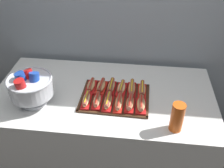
{
  "coord_description": "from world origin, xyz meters",
  "views": [
    {
      "loc": [
        0.23,
        -1.44,
        1.97
      ],
      "look_at": [
        0.06,
        0.04,
        0.85
      ],
      "focal_mm": 41.07,
      "sensor_mm": 36.0,
      "label": 1
    }
  ],
  "objects_px": {
    "hot_dog_10": "(132,89)",
    "hot_dog_3": "(119,103)",
    "buffet_table": "(105,129)",
    "hot_dog_5": "(141,105)",
    "punch_bowl": "(30,86)",
    "hot_dog_11": "(142,90)",
    "hot_dog_6": "(91,86)",
    "hot_dog_9": "(121,88)",
    "hot_dog_0": "(86,100)",
    "hot_dog_1": "(97,101)",
    "hot_dog_4": "(130,103)",
    "hot_dog_2": "(108,101)",
    "serving_tray": "(115,98)",
    "cup_stack": "(177,117)",
    "hot_dog_7": "(101,86)",
    "hot_dog_8": "(111,87)"
  },
  "relations": [
    {
      "from": "hot_dog_5",
      "to": "cup_stack",
      "type": "xyz_separation_m",
      "value": [
        0.21,
        -0.16,
        0.06
      ]
    },
    {
      "from": "hot_dog_9",
      "to": "hot_dog_4",
      "type": "bearing_deg",
      "value": -66.72
    },
    {
      "from": "hot_dog_3",
      "to": "hot_dog_11",
      "type": "height_order",
      "value": "hot_dog_11"
    },
    {
      "from": "hot_dog_9",
      "to": "hot_dog_5",
      "type": "bearing_deg",
      "value": -48.89
    },
    {
      "from": "hot_dog_10",
      "to": "hot_dog_0",
      "type": "bearing_deg",
      "value": -152.35
    },
    {
      "from": "buffet_table",
      "to": "hot_dog_8",
      "type": "distance_m",
      "value": 0.42
    },
    {
      "from": "hot_dog_1",
      "to": "hot_dog_10",
      "type": "distance_m",
      "value": 0.28
    },
    {
      "from": "punch_bowl",
      "to": "hot_dog_11",
      "type": "bearing_deg",
      "value": 13.9
    },
    {
      "from": "hot_dog_8",
      "to": "hot_dog_5",
      "type": "bearing_deg",
      "value": -37.42
    },
    {
      "from": "hot_dog_1",
      "to": "hot_dog_5",
      "type": "distance_m",
      "value": 0.3
    },
    {
      "from": "hot_dog_4",
      "to": "hot_dog_8",
      "type": "xyz_separation_m",
      "value": [
        -0.15,
        0.17,
        -0.0
      ]
    },
    {
      "from": "cup_stack",
      "to": "hot_dog_7",
      "type": "bearing_deg",
      "value": 146.87
    },
    {
      "from": "hot_dog_3",
      "to": "hot_dog_5",
      "type": "distance_m",
      "value": 0.15
    },
    {
      "from": "hot_dog_0",
      "to": "hot_dog_1",
      "type": "height_order",
      "value": "hot_dog_1"
    },
    {
      "from": "hot_dog_6",
      "to": "hot_dog_8",
      "type": "relative_size",
      "value": 0.91
    },
    {
      "from": "serving_tray",
      "to": "cup_stack",
      "type": "bearing_deg",
      "value": -31.86
    },
    {
      "from": "buffet_table",
      "to": "hot_dog_0",
      "type": "xyz_separation_m",
      "value": [
        -0.1,
        -0.13,
        0.41
      ]
    },
    {
      "from": "hot_dog_6",
      "to": "hot_dog_9",
      "type": "bearing_deg",
      "value": -1.16
    },
    {
      "from": "hot_dog_2",
      "to": "cup_stack",
      "type": "xyz_separation_m",
      "value": [
        0.44,
        -0.17,
        0.06
      ]
    },
    {
      "from": "hot_dog_3",
      "to": "hot_dog_10",
      "type": "distance_m",
      "value": 0.18
    },
    {
      "from": "hot_dog_6",
      "to": "hot_dog_11",
      "type": "height_order",
      "value": "hot_dog_11"
    },
    {
      "from": "hot_dog_10",
      "to": "punch_bowl",
      "type": "height_order",
      "value": "punch_bowl"
    },
    {
      "from": "buffet_table",
      "to": "hot_dog_11",
      "type": "relative_size",
      "value": 9.68
    },
    {
      "from": "buffet_table",
      "to": "hot_dog_5",
      "type": "relative_size",
      "value": 10.03
    },
    {
      "from": "hot_dog_9",
      "to": "punch_bowl",
      "type": "bearing_deg",
      "value": -162.52
    },
    {
      "from": "hot_dog_2",
      "to": "hot_dog_6",
      "type": "xyz_separation_m",
      "value": [
        -0.15,
        0.17,
        -0.0
      ]
    },
    {
      "from": "hot_dog_1",
      "to": "hot_dog_9",
      "type": "distance_m",
      "value": 0.22
    },
    {
      "from": "buffet_table",
      "to": "hot_dog_2",
      "type": "distance_m",
      "value": 0.44
    },
    {
      "from": "buffet_table",
      "to": "hot_dog_0",
      "type": "bearing_deg",
      "value": -127.72
    },
    {
      "from": "hot_dog_0",
      "to": "punch_bowl",
      "type": "xyz_separation_m",
      "value": [
        -0.37,
        -0.03,
        0.11
      ]
    },
    {
      "from": "hot_dog_7",
      "to": "hot_dog_4",
      "type": "bearing_deg",
      "value": -37.42
    },
    {
      "from": "hot_dog_8",
      "to": "hot_dog_11",
      "type": "xyz_separation_m",
      "value": [
        0.22,
        -0.0,
        -0.0
      ]
    },
    {
      "from": "hot_dog_10",
      "to": "hot_dog_11",
      "type": "distance_m",
      "value": 0.08
    },
    {
      "from": "hot_dog_5",
      "to": "hot_dog_8",
      "type": "bearing_deg",
      "value": 142.58
    },
    {
      "from": "hot_dog_0",
      "to": "hot_dog_4",
      "type": "height_order",
      "value": "hot_dog_4"
    },
    {
      "from": "hot_dog_3",
      "to": "hot_dog_8",
      "type": "bearing_deg",
      "value": 113.28
    },
    {
      "from": "hot_dog_3",
      "to": "hot_dog_11",
      "type": "xyz_separation_m",
      "value": [
        0.15,
        0.16,
        0.0
      ]
    },
    {
      "from": "hot_dog_4",
      "to": "hot_dog_7",
      "type": "distance_m",
      "value": 0.28
    },
    {
      "from": "punch_bowl",
      "to": "hot_dog_7",
      "type": "bearing_deg",
      "value": 23.17
    },
    {
      "from": "hot_dog_4",
      "to": "hot_dog_5",
      "type": "distance_m",
      "value": 0.08
    },
    {
      "from": "punch_bowl",
      "to": "hot_dog_5",
      "type": "bearing_deg",
      "value": 1.5
    },
    {
      "from": "hot_dog_4",
      "to": "hot_dog_6",
      "type": "bearing_deg",
      "value": 150.02
    },
    {
      "from": "hot_dog_8",
      "to": "cup_stack",
      "type": "bearing_deg",
      "value": -37.28
    },
    {
      "from": "hot_dog_9",
      "to": "cup_stack",
      "type": "xyz_separation_m",
      "value": [
        0.36,
        -0.33,
        0.07
      ]
    },
    {
      "from": "buffet_table",
      "to": "punch_bowl",
      "type": "bearing_deg",
      "value": -161.35
    },
    {
      "from": "hot_dog_0",
      "to": "hot_dog_9",
      "type": "distance_m",
      "value": 0.28
    },
    {
      "from": "hot_dog_11",
      "to": "punch_bowl",
      "type": "xyz_separation_m",
      "value": [
        -0.74,
        -0.18,
        0.1
      ]
    },
    {
      "from": "hot_dog_10",
      "to": "hot_dog_3",
      "type": "bearing_deg",
      "value": -115.61
    },
    {
      "from": "hot_dog_4",
      "to": "punch_bowl",
      "type": "xyz_separation_m",
      "value": [
        -0.67,
        -0.02,
        0.1
      ]
    },
    {
      "from": "hot_dog_0",
      "to": "hot_dog_1",
      "type": "distance_m",
      "value": 0.08
    }
  ]
}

